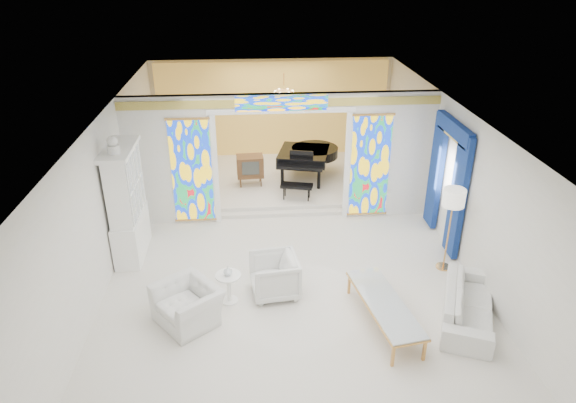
{
  "coord_description": "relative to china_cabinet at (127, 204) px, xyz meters",
  "views": [
    {
      "loc": [
        -0.7,
        -8.89,
        5.73
      ],
      "look_at": [
        0.01,
        0.2,
        1.29
      ],
      "focal_mm": 32.0,
      "sensor_mm": 36.0,
      "label": 1
    }
  ],
  "objects": [
    {
      "name": "floor",
      "position": [
        3.22,
        -0.6,
        -1.17
      ],
      "size": [
        12.0,
        12.0,
        0.0
      ],
      "primitive_type": "plane",
      "color": "silver",
      "rests_on": "ground"
    },
    {
      "name": "ceiling",
      "position": [
        3.22,
        -0.6,
        1.83
      ],
      "size": [
        7.0,
        12.0,
        0.02
      ],
      "primitive_type": "cube",
      "color": "silver",
      "rests_on": "wall_back"
    },
    {
      "name": "wall_back",
      "position": [
        3.22,
        5.4,
        0.33
      ],
      "size": [
        7.0,
        0.02,
        3.0
      ],
      "primitive_type": "cube",
      "color": "silver",
      "rests_on": "floor"
    },
    {
      "name": "wall_left",
      "position": [
        -0.28,
        -0.6,
        0.33
      ],
      "size": [
        0.02,
        12.0,
        3.0
      ],
      "primitive_type": "cube",
      "color": "silver",
      "rests_on": "floor"
    },
    {
      "name": "wall_right",
      "position": [
        6.72,
        -0.6,
        0.33
      ],
      "size": [
        0.02,
        12.0,
        3.0
      ],
      "primitive_type": "cube",
      "color": "silver",
      "rests_on": "floor"
    },
    {
      "name": "partition_wall",
      "position": [
        3.22,
        1.4,
        0.48
      ],
      "size": [
        7.0,
        0.22,
        3.0
      ],
      "color": "silver",
      "rests_on": "floor"
    },
    {
      "name": "stained_glass_left",
      "position": [
        1.19,
        1.29,
        0.13
      ],
      "size": [
        0.9,
        0.04,
        2.4
      ],
      "primitive_type": "cube",
      "color": "gold",
      "rests_on": "partition_wall"
    },
    {
      "name": "stained_glass_right",
      "position": [
        5.25,
        1.29,
        0.13
      ],
      "size": [
        0.9,
        0.04,
        2.4
      ],
      "primitive_type": "cube",
      "color": "gold",
      "rests_on": "partition_wall"
    },
    {
      "name": "stained_glass_transom",
      "position": [
        3.22,
        1.29,
        1.65
      ],
      "size": [
        2.0,
        0.04,
        0.34
      ],
      "primitive_type": "cube",
      "color": "gold",
      "rests_on": "partition_wall"
    },
    {
      "name": "alcove_platform",
      "position": [
        3.22,
        3.5,
        -1.08
      ],
      "size": [
        6.8,
        3.8,
        0.18
      ],
      "primitive_type": "cube",
      "color": "silver",
      "rests_on": "floor"
    },
    {
      "name": "gold_curtain_back",
      "position": [
        3.22,
        5.28,
        0.33
      ],
      "size": [
        6.7,
        0.1,
        2.9
      ],
      "primitive_type": "cube",
      "color": "#EDB652",
      "rests_on": "wall_back"
    },
    {
      "name": "chandelier",
      "position": [
        3.42,
        3.4,
        1.38
      ],
      "size": [
        0.48,
        0.48,
        0.3
      ],
      "primitive_type": "cylinder",
      "color": "#CC9147",
      "rests_on": "ceiling"
    },
    {
      "name": "blue_drapes",
      "position": [
        6.62,
        0.1,
        0.41
      ],
      "size": [
        0.14,
        1.85,
        2.65
      ],
      "color": "navy",
      "rests_on": "wall_right"
    },
    {
      "name": "china_cabinet",
      "position": [
        0.0,
        0.0,
        0.0
      ],
      "size": [
        0.56,
        1.46,
        2.72
      ],
      "color": "white",
      "rests_on": "floor"
    },
    {
      "name": "armchair_left",
      "position": [
        1.36,
        -2.3,
        -0.83
      ],
      "size": [
        1.37,
        1.39,
        0.68
      ],
      "primitive_type": "imported",
      "rotation": [
        0.0,
        0.0,
        -0.9
      ],
      "color": "silver",
      "rests_on": "floor"
    },
    {
      "name": "armchair_right",
      "position": [
        2.88,
        -1.63,
        -0.78
      ],
      "size": [
        0.95,
        0.93,
        0.78
      ],
      "primitive_type": "imported",
      "rotation": [
        0.0,
        0.0,
        -1.45
      ],
      "color": "white",
      "rests_on": "floor"
    },
    {
      "name": "sofa",
      "position": [
        6.17,
        -2.61,
        -0.87
      ],
      "size": [
        1.54,
        2.2,
        0.6
      ],
      "primitive_type": "imported",
      "rotation": [
        0.0,
        0.0,
        1.17
      ],
      "color": "white",
      "rests_on": "floor"
    },
    {
      "name": "side_table",
      "position": [
        2.04,
        -1.81,
        -0.79
      ],
      "size": [
        0.6,
        0.6,
        0.57
      ],
      "rotation": [
        0.0,
        0.0,
        -0.39
      ],
      "color": "white",
      "rests_on": "floor"
    },
    {
      "name": "vase",
      "position": [
        2.04,
        -1.81,
        -0.51
      ],
      "size": [
        0.19,
        0.19,
        0.17
      ],
      "primitive_type": "imported",
      "rotation": [
        0.0,
        0.0,
        0.22
      ],
      "color": "white",
      "rests_on": "side_table"
    },
    {
      "name": "coffee_table",
      "position": [
        4.67,
        -2.65,
        -0.75
      ],
      "size": [
        0.97,
        2.13,
        0.46
      ],
      "rotation": [
        0.0,
        0.0,
        0.17
      ],
      "color": "silver",
      "rests_on": "floor"
    },
    {
      "name": "floor_lamp",
      "position": [
        6.32,
        -1.03,
        0.31
      ],
      "size": [
        0.48,
        0.48,
        1.73
      ],
      "rotation": [
        0.0,
        0.0,
        0.15
      ],
      "color": "#CC9147",
      "rests_on": "floor"
    },
    {
      "name": "grand_piano",
      "position": [
        4.07,
        3.36,
        -0.34
      ],
      "size": [
        1.88,
        2.51,
        0.97
      ],
      "rotation": [
        0.0,
        0.0,
        -0.24
      ],
      "color": "black",
      "rests_on": "alcove_platform"
    },
    {
      "name": "tv_console",
      "position": [
        2.49,
        2.99,
        -0.47
      ],
      "size": [
        0.71,
        0.51,
        0.8
      ],
      "rotation": [
        0.0,
        0.0,
        0.06
      ],
      "color": "brown",
      "rests_on": "alcove_platform"
    }
  ]
}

